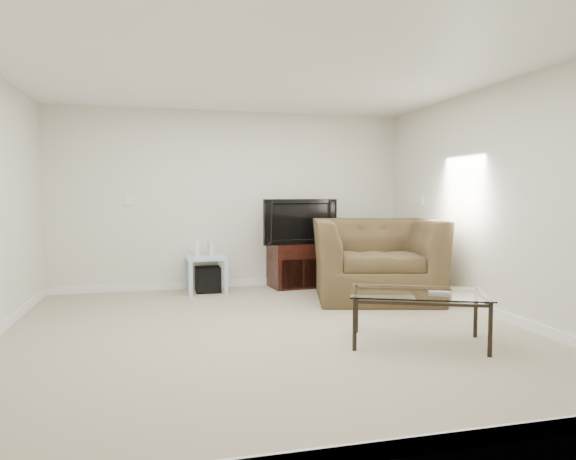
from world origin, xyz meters
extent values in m
plane|color=tan|center=(0.00, 0.00, 0.00)|extent=(5.00, 5.00, 0.00)
plane|color=white|center=(0.00, 0.00, 2.50)|extent=(5.00, 5.00, 0.00)
cube|color=silver|center=(0.00, 2.50, 1.25)|extent=(5.00, 0.02, 2.50)
cube|color=silver|center=(2.50, 0.00, 1.25)|extent=(0.02, 5.00, 2.50)
cube|color=white|center=(-1.40, 2.49, 1.25)|extent=(0.12, 0.02, 0.12)
cube|color=white|center=(2.49, 1.60, 1.25)|extent=(0.02, 0.09, 0.13)
cube|color=white|center=(2.49, 1.30, 0.30)|extent=(0.02, 0.08, 0.12)
cube|color=black|center=(0.90, 2.24, 0.52)|extent=(0.47, 0.36, 0.06)
imported|color=black|center=(0.90, 2.25, 0.95)|extent=(1.04, 0.34, 0.64)
cube|color=black|center=(-0.38, 2.19, 0.18)|extent=(0.34, 0.34, 0.33)
cube|color=white|center=(-0.53, 2.13, 0.61)|extent=(0.06, 0.17, 0.23)
cube|color=silver|center=(-0.35, 2.15, 0.60)|extent=(0.08, 0.15, 0.20)
imported|color=brown|center=(1.67, 1.24, 0.68)|extent=(1.77, 1.37, 1.37)
cube|color=#B2B2B7|center=(1.36, -0.82, 0.48)|extent=(0.18, 0.14, 0.02)
camera|label=1|loc=(-1.00, -4.79, 1.33)|focal=32.00mm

